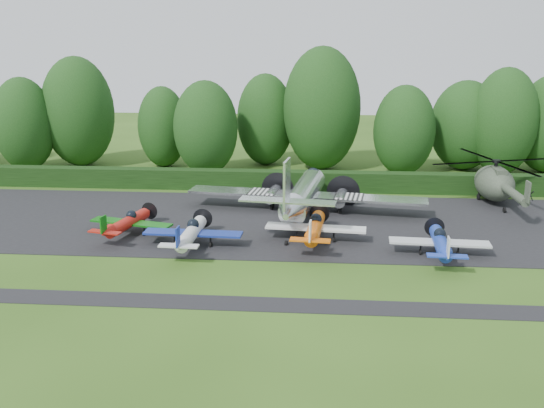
# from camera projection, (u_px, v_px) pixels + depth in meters

# --- Properties ---
(ground) EXTENTS (160.00, 160.00, 0.00)m
(ground) POSITION_uv_depth(u_px,v_px,m) (273.00, 267.00, 41.60)
(ground) COLOR #294814
(ground) RESTS_ON ground
(apron) EXTENTS (70.00, 18.00, 0.01)m
(apron) POSITION_uv_depth(u_px,v_px,m) (282.00, 223.00, 51.19)
(apron) COLOR black
(apron) RESTS_ON ground
(taxiway_verge) EXTENTS (70.00, 2.00, 0.00)m
(taxiway_verge) POSITION_uv_depth(u_px,v_px,m) (266.00, 305.00, 35.85)
(taxiway_verge) COLOR black
(taxiway_verge) RESTS_ON ground
(hedgerow) EXTENTS (90.00, 1.60, 2.00)m
(hedgerow) POSITION_uv_depth(u_px,v_px,m) (288.00, 190.00, 61.74)
(hedgerow) COLOR black
(hedgerow) RESTS_ON ground
(transport_plane) EXTENTS (21.29, 16.32, 6.82)m
(transport_plane) POSITION_uv_depth(u_px,v_px,m) (304.00, 195.00, 52.59)
(transport_plane) COLOR white
(transport_plane) RESTS_ON ground
(light_plane_red) EXTENTS (6.81, 7.16, 2.62)m
(light_plane_red) POSITION_uv_depth(u_px,v_px,m) (128.00, 222.00, 47.76)
(light_plane_red) COLOR #AA180F
(light_plane_red) RESTS_ON ground
(light_plane_white) EXTENTS (7.42, 7.80, 2.85)m
(light_plane_white) POSITION_uv_depth(u_px,v_px,m) (191.00, 233.00, 44.95)
(light_plane_white) COLOR silver
(light_plane_white) RESTS_ON ground
(light_plane_orange) EXTENTS (7.69, 8.09, 2.96)m
(light_plane_orange) POSITION_uv_depth(u_px,v_px,m) (315.00, 227.00, 46.04)
(light_plane_orange) COLOR #DD5F0D
(light_plane_orange) RESTS_ON ground
(light_plane_blue) EXTENTS (7.11, 7.48, 2.73)m
(light_plane_blue) POSITION_uv_depth(u_px,v_px,m) (440.00, 242.00, 43.08)
(light_plane_blue) COLOR #1A36A1
(light_plane_blue) RESTS_ON ground
(helicopter) EXTENTS (12.80, 14.98, 4.12)m
(helicopter) POSITION_uv_depth(u_px,v_px,m) (495.00, 180.00, 56.55)
(helicopter) COLOR #323A2D
(helicopter) RESTS_ON ground
(tree_0) EXTENTS (6.81, 6.81, 10.90)m
(tree_0) POSITION_uv_depth(u_px,v_px,m) (265.00, 120.00, 72.28)
(tree_0) COLOR black
(tree_0) RESTS_ON ground
(tree_2) EXTENTS (8.88, 8.88, 14.11)m
(tree_2) POSITION_uv_depth(u_px,v_px,m) (322.00, 109.00, 69.38)
(tree_2) COLOR black
(tree_2) RESTS_ON ground
(tree_3) EXTENTS (6.89, 6.89, 10.73)m
(tree_3) POSITION_uv_depth(u_px,v_px,m) (24.00, 124.00, 69.31)
(tree_3) COLOR black
(tree_3) RESTS_ON ground
(tree_4) EXTENTS (5.81, 5.81, 9.53)m
(tree_4) POSITION_uv_depth(u_px,v_px,m) (163.00, 127.00, 71.30)
(tree_4) COLOR black
(tree_4) RESTS_ON ground
(tree_5) EXTENTS (7.98, 7.98, 10.33)m
(tree_5) POSITION_uv_depth(u_px,v_px,m) (465.00, 125.00, 69.83)
(tree_5) COLOR black
(tree_5) RESTS_ON ground
(tree_8) EXTENTS (7.16, 7.16, 10.52)m
(tree_8) POSITION_uv_depth(u_px,v_px,m) (206.00, 128.00, 67.28)
(tree_8) COLOR black
(tree_8) RESTS_ON ground
(tree_9) EXTENTS (8.39, 8.39, 12.93)m
(tree_9) POSITION_uv_depth(u_px,v_px,m) (78.00, 112.00, 71.34)
(tree_9) COLOR black
(tree_9) RESTS_ON ground
(tree_10) EXTENTS (7.32, 7.32, 11.94)m
(tree_10) POSITION_uv_depth(u_px,v_px,m) (504.00, 122.00, 67.09)
(tree_10) COLOR black
(tree_10) RESTS_ON ground
(tree_11) EXTENTS (6.81, 6.81, 10.05)m
(tree_11) POSITION_uv_depth(u_px,v_px,m) (404.00, 130.00, 67.16)
(tree_11) COLOR black
(tree_11) RESTS_ON ground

